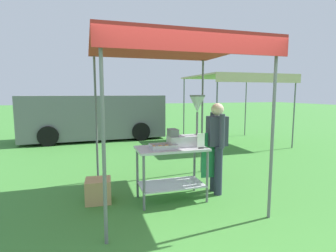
{
  "coord_description": "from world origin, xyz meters",
  "views": [
    {
      "loc": [
        -1.31,
        -3.14,
        1.78
      ],
      "look_at": [
        0.0,
        1.14,
        1.23
      ],
      "focal_mm": 28.36,
      "sensor_mm": 36.0,
      "label": 1
    }
  ],
  "objects_px": {
    "stall_canopy": "(170,52)",
    "donut_cart": "(172,162)",
    "menu_sign": "(201,142)",
    "neighbour_tent": "(236,78)",
    "vendor": "(216,143)",
    "supply_crate": "(98,190)",
    "van_grey": "(95,116)",
    "donut_tray": "(163,147)",
    "donut_fryer": "(188,127)"
  },
  "relations": [
    {
      "from": "donut_cart",
      "to": "van_grey",
      "type": "xyz_separation_m",
      "value": [
        -1.02,
        6.57,
        0.23
      ]
    },
    {
      "from": "donut_fryer",
      "to": "vendor",
      "type": "height_order",
      "value": "donut_fryer"
    },
    {
      "from": "donut_fryer",
      "to": "menu_sign",
      "type": "height_order",
      "value": "donut_fryer"
    },
    {
      "from": "stall_canopy",
      "to": "van_grey",
      "type": "relative_size",
      "value": 0.49
    },
    {
      "from": "donut_tray",
      "to": "vendor",
      "type": "relative_size",
      "value": 0.25
    },
    {
      "from": "stall_canopy",
      "to": "menu_sign",
      "type": "distance_m",
      "value": 1.54
    },
    {
      "from": "donut_tray",
      "to": "menu_sign",
      "type": "distance_m",
      "value": 0.62
    },
    {
      "from": "vendor",
      "to": "van_grey",
      "type": "distance_m",
      "value": 6.76
    },
    {
      "from": "donut_fryer",
      "to": "donut_tray",
      "type": "bearing_deg",
      "value": -170.67
    },
    {
      "from": "donut_fryer",
      "to": "neighbour_tent",
      "type": "height_order",
      "value": "neighbour_tent"
    },
    {
      "from": "stall_canopy",
      "to": "neighbour_tent",
      "type": "bearing_deg",
      "value": 48.03
    },
    {
      "from": "menu_sign",
      "to": "donut_cart",
      "type": "bearing_deg",
      "value": 153.65
    },
    {
      "from": "vendor",
      "to": "van_grey",
      "type": "relative_size",
      "value": 0.31
    },
    {
      "from": "donut_cart",
      "to": "vendor",
      "type": "height_order",
      "value": "vendor"
    },
    {
      "from": "donut_fryer",
      "to": "van_grey",
      "type": "height_order",
      "value": "donut_fryer"
    },
    {
      "from": "supply_crate",
      "to": "menu_sign",
      "type": "bearing_deg",
      "value": -16.65
    },
    {
      "from": "donut_fryer",
      "to": "menu_sign",
      "type": "xyz_separation_m",
      "value": [
        0.12,
        -0.24,
        -0.22
      ]
    },
    {
      "from": "vendor",
      "to": "donut_tray",
      "type": "bearing_deg",
      "value": -172.78
    },
    {
      "from": "stall_canopy",
      "to": "menu_sign",
      "type": "relative_size",
      "value": 10.44
    },
    {
      "from": "supply_crate",
      "to": "donut_tray",
      "type": "bearing_deg",
      "value": -17.3
    },
    {
      "from": "van_grey",
      "to": "stall_canopy",
      "type": "bearing_deg",
      "value": -81.0
    },
    {
      "from": "donut_cart",
      "to": "donut_tray",
      "type": "distance_m",
      "value": 0.32
    },
    {
      "from": "menu_sign",
      "to": "vendor",
      "type": "distance_m",
      "value": 0.53
    },
    {
      "from": "donut_cart",
      "to": "donut_fryer",
      "type": "xyz_separation_m",
      "value": [
        0.3,
        0.03,
        0.57
      ]
    },
    {
      "from": "donut_cart",
      "to": "supply_crate",
      "type": "relative_size",
      "value": 2.65
    },
    {
      "from": "donut_cart",
      "to": "donut_fryer",
      "type": "relative_size",
      "value": 1.35
    },
    {
      "from": "donut_cart",
      "to": "stall_canopy",
      "type": "bearing_deg",
      "value": 90.0
    },
    {
      "from": "stall_canopy",
      "to": "donut_cart",
      "type": "height_order",
      "value": "stall_canopy"
    },
    {
      "from": "van_grey",
      "to": "donut_fryer",
      "type": "bearing_deg",
      "value": -78.52
    },
    {
      "from": "supply_crate",
      "to": "van_grey",
      "type": "relative_size",
      "value": 0.08
    },
    {
      "from": "neighbour_tent",
      "to": "vendor",
      "type": "bearing_deg",
      "value": -124.48
    },
    {
      "from": "neighbour_tent",
      "to": "donut_fryer",
      "type": "bearing_deg",
      "value": -129.04
    },
    {
      "from": "vendor",
      "to": "neighbour_tent",
      "type": "height_order",
      "value": "neighbour_tent"
    },
    {
      "from": "donut_fryer",
      "to": "neighbour_tent",
      "type": "xyz_separation_m",
      "value": [
        3.38,
        4.17,
        1.09
      ]
    },
    {
      "from": "supply_crate",
      "to": "van_grey",
      "type": "height_order",
      "value": "van_grey"
    },
    {
      "from": "vendor",
      "to": "neighbour_tent",
      "type": "relative_size",
      "value": 0.54
    },
    {
      "from": "donut_tray",
      "to": "donut_fryer",
      "type": "bearing_deg",
      "value": 9.33
    },
    {
      "from": "donut_cart",
      "to": "van_grey",
      "type": "distance_m",
      "value": 6.65
    },
    {
      "from": "donut_cart",
      "to": "donut_fryer",
      "type": "bearing_deg",
      "value": 5.18
    },
    {
      "from": "supply_crate",
      "to": "van_grey",
      "type": "distance_m",
      "value": 6.34
    },
    {
      "from": "donut_tray",
      "to": "donut_fryer",
      "type": "xyz_separation_m",
      "value": [
        0.47,
        0.08,
        0.3
      ]
    },
    {
      "from": "donut_cart",
      "to": "donut_tray",
      "type": "xyz_separation_m",
      "value": [
        -0.16,
        -0.05,
        0.27
      ]
    },
    {
      "from": "stall_canopy",
      "to": "donut_fryer",
      "type": "distance_m",
      "value": 1.26
    },
    {
      "from": "donut_cart",
      "to": "supply_crate",
      "type": "height_order",
      "value": "donut_cart"
    },
    {
      "from": "menu_sign",
      "to": "neighbour_tent",
      "type": "height_order",
      "value": "neighbour_tent"
    },
    {
      "from": "stall_canopy",
      "to": "supply_crate",
      "type": "xyz_separation_m",
      "value": [
        -1.18,
        0.17,
        -2.25
      ]
    },
    {
      "from": "donut_fryer",
      "to": "neighbour_tent",
      "type": "distance_m",
      "value": 5.48
    },
    {
      "from": "donut_tray",
      "to": "neighbour_tent",
      "type": "relative_size",
      "value": 0.14
    },
    {
      "from": "donut_fryer",
      "to": "supply_crate",
      "type": "relative_size",
      "value": 1.97
    },
    {
      "from": "donut_fryer",
      "to": "vendor",
      "type": "xyz_separation_m",
      "value": [
        0.55,
        0.05,
        -0.31
      ]
    }
  ]
}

